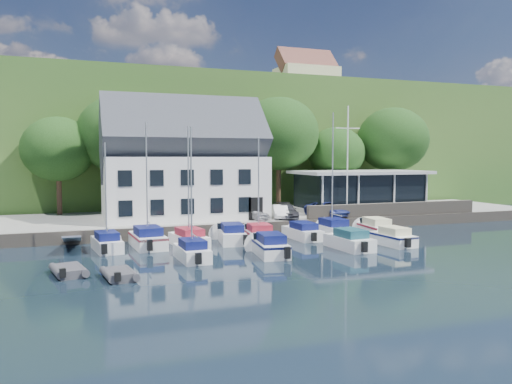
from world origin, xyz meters
TOP-DOWN VIEW (x-y plane):
  - ground at (0.00, 0.00)m, footprint 180.00×180.00m
  - quay at (0.00, 17.50)m, footprint 60.00×13.00m
  - quay_face at (0.00, 11.00)m, footprint 60.00×0.30m
  - hillside at (0.00, 62.00)m, footprint 160.00×75.00m
  - field_patch at (8.00, 70.00)m, footprint 50.00×30.00m
  - farmhouse at (22.00, 52.00)m, footprint 10.40×7.00m
  - harbor_building at (-7.00, 16.50)m, footprint 14.40×8.20m
  - club_pavilion at (11.00, 16.00)m, footprint 13.20×7.20m
  - seawall at (12.00, 11.40)m, footprint 18.00×0.50m
  - gangway at (-16.50, 9.00)m, footprint 1.20×6.00m
  - car_silver at (-1.44, 13.03)m, footprint 2.26×3.50m
  - car_white at (1.04, 13.10)m, footprint 2.21×3.83m
  - car_dgrey at (1.65, 13.20)m, footprint 2.65×4.63m
  - car_blue at (5.71, 12.96)m, footprint 2.55×4.44m
  - flagpole at (7.31, 12.11)m, footprint 2.44×0.20m
  - tree_0 at (-17.73, 22.78)m, footprint 6.82×6.82m
  - tree_1 at (-11.99, 22.50)m, footprint 8.41×8.41m
  - tree_3 at (4.34, 21.51)m, footprint 8.70×8.70m
  - tree_4 at (11.48, 21.83)m, footprint 6.49×6.49m
  - tree_5 at (18.53, 21.22)m, footprint 8.21×8.21m
  - boat_r1_0 at (-14.23, 7.50)m, footprint 2.45×5.79m
  - boat_r1_1 at (-11.39, 7.91)m, footprint 2.65×6.58m
  - boat_r1_2 at (-8.52, 7.26)m, footprint 2.86×6.22m
  - boat_r1_3 at (-5.12, 7.84)m, footprint 2.87×6.35m
  - boat_r1_4 at (-3.09, 7.40)m, footprint 2.60×5.44m
  - boat_r1_5 at (0.70, 7.60)m, footprint 2.16×6.09m
  - boat_r1_6 at (3.52, 7.94)m, footprint 2.31×5.85m
  - boat_r1_7 at (7.10, 7.15)m, footprint 2.51×6.27m
  - boat_r2_1 at (-9.35, 2.45)m, footprint 1.97×5.58m
  - boat_r2_2 at (-4.16, 2.26)m, footprint 2.65×6.25m
  - boat_r2_3 at (1.91, 2.42)m, footprint 2.36×6.00m
  - boat_r2_4 at (5.75, 2.73)m, footprint 2.28×5.38m
  - dinghy_0 at (-16.62, 0.75)m, footprint 2.27×3.17m
  - dinghy_1 at (-14.06, -1.04)m, footprint 2.03×2.98m

SIDE VIEW (x-z plane):
  - ground at x=0.00m, z-range 0.00..0.00m
  - gangway at x=-16.50m, z-range -0.70..0.70m
  - dinghy_1 at x=-14.06m, z-range 0.00..0.65m
  - dinghy_0 at x=-16.62m, z-range 0.00..0.67m
  - quay at x=0.00m, z-range 0.00..1.00m
  - quay_face at x=0.00m, z-range 0.00..1.00m
  - boat_r1_5 at x=0.70m, z-range 0.00..1.36m
  - boat_r2_4 at x=5.75m, z-range 0.00..1.37m
  - boat_r2_3 at x=1.91m, z-range 0.00..1.45m
  - boat_r2_2 at x=-4.16m, z-range 0.00..1.48m
  - boat_r1_3 at x=-5.12m, z-range 0.00..1.48m
  - boat_r1_7 at x=7.10m, z-range 0.00..1.49m
  - car_silver at x=-1.44m, z-range 1.00..2.11m
  - car_white at x=1.04m, z-range 1.00..2.19m
  - seawall at x=12.00m, z-range 1.00..2.20m
  - car_dgrey at x=1.65m, z-range 1.00..2.26m
  - car_blue at x=5.71m, z-range 1.00..2.43m
  - club_pavilion at x=11.00m, z-range 1.00..5.10m
  - boat_r2_1 at x=-9.35m, z-range 0.00..8.28m
  - boat_r1_0 at x=-14.23m, z-range 0.00..8.36m
  - boat_r1_2 at x=-8.52m, z-range 0.00..8.45m
  - boat_r1_4 at x=-3.09m, z-range 0.00..8.61m
  - boat_r1_6 at x=3.52m, z-range 0.00..9.09m
  - boat_r1_1 at x=-11.39m, z-range 0.00..9.39m
  - harbor_building at x=-7.00m, z-range 1.00..9.70m
  - tree_4 at x=11.48m, z-range 1.00..9.86m
  - tree_0 at x=-17.73m, z-range 1.00..10.32m
  - flagpole at x=7.31m, z-range 1.00..11.15m
  - tree_5 at x=18.53m, z-range 1.00..12.23m
  - tree_1 at x=-11.99m, z-range 1.00..12.50m
  - tree_3 at x=4.34m, z-range 1.00..12.89m
  - hillside at x=0.00m, z-range 0.00..16.00m
  - field_patch at x=8.00m, z-range 16.00..16.30m
  - farmhouse at x=22.00m, z-range 16.00..24.20m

